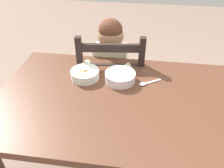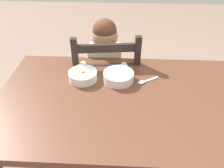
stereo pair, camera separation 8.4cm
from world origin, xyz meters
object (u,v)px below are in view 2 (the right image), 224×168
dining_chair (106,87)px  child_figure (105,66)px  bowl_of_peas (119,76)px  spoon (144,81)px  bowl_of_carrots (83,75)px  dining_table (124,113)px

dining_chair → child_figure: 0.19m
bowl_of_peas → spoon: (0.15, -0.01, -0.02)m
bowl_of_carrots → spoon: 0.35m
child_figure → bowl_of_carrots: (-0.10, -0.29, 0.12)m
dining_chair → bowl_of_carrots: bearing=-109.5°
dining_table → spoon: 0.21m
dining_chair → bowl_of_peas: dining_chair is taller
dining_chair → dining_table: bearing=-73.5°
child_figure → bowl_of_carrots: size_ratio=6.08×
bowl_of_peas → dining_table: bearing=-75.7°
child_figure → bowl_of_carrots: 0.33m
child_figure → spoon: size_ratio=7.63×
dining_table → dining_chair: size_ratio=1.44×
dining_table → child_figure: bearing=107.5°
dining_table → bowl_of_peas: bowl_of_peas is taller
bowl_of_peas → spoon: bearing=-4.0°
bowl_of_peas → spoon: bowl_of_peas is taller
dining_table → bowl_of_peas: 0.21m
dining_chair → child_figure: size_ratio=0.95×
dining_chair → child_figure: child_figure is taller
dining_table → dining_chair: dining_chair is taller
bowl_of_peas → bowl_of_carrots: 0.20m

